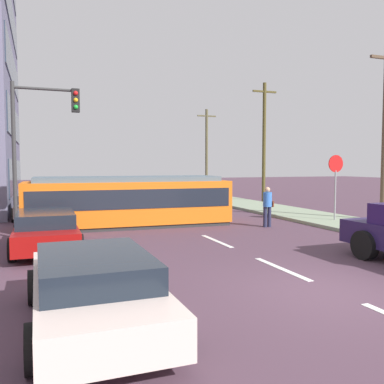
% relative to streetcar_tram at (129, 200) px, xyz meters
% --- Properties ---
extents(ground_plane, '(120.00, 120.00, 0.00)m').
position_rel_streetcar_tram_xyz_m(ground_plane, '(2.05, -0.52, -1.09)').
color(ground_plane, '#4E3544').
extents(sidewalk_curb_right, '(3.20, 36.00, 0.14)m').
position_rel_streetcar_tram_xyz_m(sidewalk_curb_right, '(8.85, -4.52, -1.02)').
color(sidewalk_curb_right, gray).
rests_on(sidewalk_curb_right, ground).
extents(lane_stripe_1, '(0.16, 2.40, 0.01)m').
position_rel_streetcar_tram_xyz_m(lane_stripe_1, '(2.05, -8.52, -1.08)').
color(lane_stripe_1, silver).
rests_on(lane_stripe_1, ground).
extents(lane_stripe_2, '(0.16, 2.40, 0.01)m').
position_rel_streetcar_tram_xyz_m(lane_stripe_2, '(2.05, -4.52, -1.08)').
color(lane_stripe_2, silver).
rests_on(lane_stripe_2, ground).
extents(lane_stripe_3, '(0.16, 2.40, 0.01)m').
position_rel_streetcar_tram_xyz_m(lane_stripe_3, '(2.05, 6.00, -1.08)').
color(lane_stripe_3, silver).
rests_on(lane_stripe_3, ground).
extents(lane_stripe_4, '(0.16, 2.40, 0.01)m').
position_rel_streetcar_tram_xyz_m(lane_stripe_4, '(2.05, 12.00, -1.08)').
color(lane_stripe_4, silver).
rests_on(lane_stripe_4, ground).
extents(streetcar_tram, '(8.49, 2.79, 2.10)m').
position_rel_streetcar_tram_xyz_m(streetcar_tram, '(0.00, 0.00, 0.00)').
color(streetcar_tram, orange).
rests_on(streetcar_tram, ground).
extents(city_bus, '(2.65, 5.51, 1.85)m').
position_rel_streetcar_tram_xyz_m(city_bus, '(0.98, 7.38, -0.03)').
color(city_bus, '#244C8D').
rests_on(city_bus, ground).
extents(pedestrian_crossing, '(0.50, 0.36, 1.67)m').
position_rel_streetcar_tram_xyz_m(pedestrian_crossing, '(5.34, -2.31, -0.14)').
color(pedestrian_crossing, '#242640').
rests_on(pedestrian_crossing, ground).
extents(parked_sedan_near, '(2.05, 4.61, 1.19)m').
position_rel_streetcar_tram_xyz_m(parked_sedan_near, '(-2.78, -10.58, -0.46)').
color(parked_sedan_near, beige).
rests_on(parked_sedan_near, ground).
extents(parked_sedan_mid, '(1.99, 4.49, 1.19)m').
position_rel_streetcar_tram_xyz_m(parked_sedan_mid, '(-3.39, -4.05, -0.46)').
color(parked_sedan_mid, maroon).
rests_on(parked_sedan_mid, ground).
extents(parked_sedan_far, '(2.13, 4.04, 1.19)m').
position_rel_streetcar_tram_xyz_m(parked_sedan_far, '(-3.66, 3.96, -0.46)').
color(parked_sedan_far, silver).
rests_on(parked_sedan_far, ground).
extents(parked_sedan_furthest, '(2.15, 4.28, 1.19)m').
position_rel_streetcar_tram_xyz_m(parked_sedan_furthest, '(-3.29, 9.81, -0.46)').
color(parked_sedan_furthest, black).
rests_on(parked_sedan_furthest, ground).
extents(stop_sign, '(0.76, 0.07, 2.88)m').
position_rel_streetcar_tram_xyz_m(stop_sign, '(8.77, -2.30, 1.11)').
color(stop_sign, gray).
rests_on(stop_sign, sidewalk_curb_right).
extents(traffic_light_mast, '(2.32, 0.33, 5.47)m').
position_rel_streetcar_tram_xyz_m(traffic_light_mast, '(-3.49, -1.50, 2.68)').
color(traffic_light_mast, '#333333').
rests_on(traffic_light_mast, ground).
extents(utility_pole_mid, '(1.80, 0.24, 8.19)m').
position_rel_streetcar_tram_xyz_m(utility_pole_mid, '(11.10, 7.92, 3.19)').
color(utility_pole_mid, '#4C4420').
rests_on(utility_pole_mid, ground).
extents(utility_pole_far, '(1.80, 0.24, 7.61)m').
position_rel_streetcar_tram_xyz_m(utility_pole_far, '(10.90, 17.82, 2.90)').
color(utility_pole_far, brown).
rests_on(utility_pole_far, ground).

